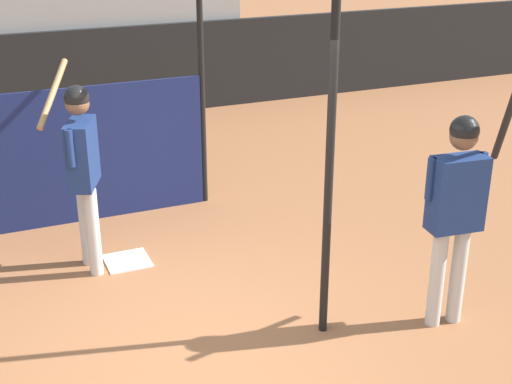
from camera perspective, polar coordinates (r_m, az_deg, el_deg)
name	(u,v)px	position (r m, az deg, el deg)	size (l,w,h in m)	color
ground_plane	(196,360)	(5.93, -4.85, -13.26)	(60.00, 60.00, 0.00)	#935B38
outfield_wall	(55,79)	(12.08, -15.78, 8.73)	(24.00, 0.12, 1.51)	black
batting_cage	(53,126)	(7.53, -15.93, 5.13)	(3.61, 3.17, 3.20)	black
home_plate	(127,261)	(7.46, -10.25, -5.44)	(0.44, 0.44, 0.02)	white
player_batter	(82,160)	(6.96, -13.74, 2.51)	(0.58, 0.96, 2.00)	silver
player_waiting	(457,201)	(6.07, 15.80, -0.69)	(0.80, 0.50, 2.16)	silver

